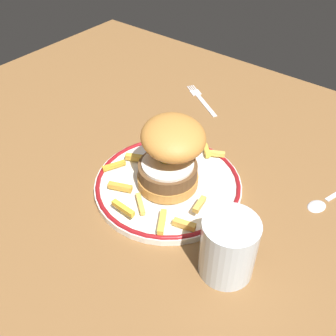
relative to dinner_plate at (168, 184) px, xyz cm
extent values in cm
cube|color=brown|center=(-2.67, -3.16, -2.84)|extent=(123.51, 109.49, 4.00)
cylinder|color=white|center=(0.00, 0.00, -0.24)|extent=(25.73, 25.73, 1.20)
torus|color=maroon|center=(0.00, 0.00, 0.36)|extent=(25.33, 25.33, 0.80)
cylinder|color=#BD7D37|center=(0.26, -0.38, 1.66)|extent=(10.47, 10.47, 1.80)
cylinder|color=brown|center=(0.26, -0.38, 3.72)|extent=(10.01, 10.01, 2.30)
cylinder|color=white|center=(0.26, -0.38, 5.12)|extent=(8.76, 8.76, 0.50)
ellipsoid|color=yellow|center=(-0.32, 0.03, 5.79)|extent=(2.60, 2.60, 1.40)
ellipsoid|color=#BF7C36|center=(0.21, 1.15, 9.69)|extent=(15.18, 14.95, 6.56)
cube|color=gold|center=(-5.15, -6.59, 1.24)|extent=(4.25, 2.50, 0.95)
cube|color=gold|center=(-8.40, 0.80, 1.26)|extent=(3.68, 2.48, 0.99)
cube|color=gold|center=(-9.95, -2.88, 1.14)|extent=(2.52, 4.26, 0.76)
cube|color=gold|center=(5.34, -8.23, 1.24)|extent=(3.21, 4.39, 0.94)
cube|color=gold|center=(-4.87, 5.53, 1.90)|extent=(3.42, 1.69, 0.76)
cube|color=#ECB34A|center=(8.21, -2.29, 2.12)|extent=(1.47, 3.45, 0.90)
cube|color=yellow|center=(0.71, 10.80, 1.20)|extent=(3.05, 2.97, 0.87)
cube|color=gold|center=(-3.15, 7.21, 1.12)|extent=(1.21, 3.78, 0.71)
cube|color=gold|center=(0.12, -7.36, 1.16)|extent=(4.01, 3.36, 0.80)
cube|color=gold|center=(8.36, -6.52, 1.26)|extent=(3.72, 1.93, 0.99)
cube|color=gold|center=(2.78, 11.19, 1.19)|extent=(3.08, 2.12, 0.84)
cube|color=gold|center=(-6.06, 7.25, 2.79)|extent=(3.12, 1.11, 0.81)
cube|color=gold|center=(-0.77, -10.38, 2.05)|extent=(4.44, 1.00, 0.86)
cylinder|color=silver|center=(16.85, -8.03, 3.99)|extent=(7.83, 7.83, 9.65)
cylinder|color=silver|center=(16.85, -8.03, 2.25)|extent=(7.20, 7.20, 6.17)
cube|color=silver|center=(-10.06, 26.67, -0.66)|extent=(9.04, 6.09, 0.36)
cube|color=silver|center=(-15.17, 29.81, -0.66)|extent=(3.20, 3.13, 0.32)
cube|color=silver|center=(-17.44, 30.32, -0.66)|extent=(2.18, 1.48, 0.28)
cube|color=silver|center=(-17.18, 30.75, -0.66)|extent=(2.18, 1.48, 0.28)
cube|color=silver|center=(-16.91, 31.18, -0.66)|extent=(2.18, 1.48, 0.28)
cube|color=silver|center=(-16.65, 31.60, -0.66)|extent=(2.18, 1.48, 0.28)
ellipsoid|color=silver|center=(22.42, 11.90, -0.44)|extent=(3.58, 4.22, 0.90)
camera|label=1|loc=(31.01, -39.16, 47.23)|focal=41.91mm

